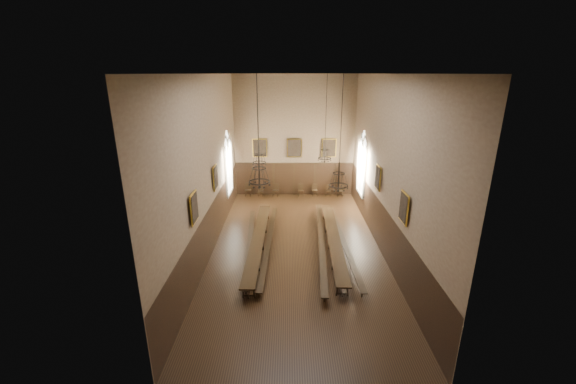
{
  "coord_description": "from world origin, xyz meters",
  "views": [
    {
      "loc": [
        -0.43,
        -17.21,
        9.02
      ],
      "look_at": [
        -0.46,
        1.5,
        2.7
      ],
      "focal_mm": 22.0,
      "sensor_mm": 36.0,
      "label": 1
    }
  ],
  "objects_px": {
    "chandelier_back_left": "(259,156)",
    "bench_right_inner": "(321,241)",
    "chandelier_front_left": "(259,175)",
    "chair_7": "(340,193)",
    "chandelier_back_right": "(325,152)",
    "bench_left_inner": "(269,243)",
    "chandelier_front_right": "(339,179)",
    "chair_1": "(261,193)",
    "bench_left_outer": "(250,244)",
    "table_left": "(258,244)",
    "chair_2": "(276,192)",
    "bench_right_outer": "(343,242)",
    "chair_4": "(301,193)",
    "chair_6": "(328,193)",
    "chair_0": "(248,192)",
    "table_right": "(333,243)"
  },
  "relations": [
    {
      "from": "chandelier_front_left",
      "to": "chandelier_back_right",
      "type": "bearing_deg",
      "value": 59.4
    },
    {
      "from": "chair_2",
      "to": "chandelier_front_left",
      "type": "height_order",
      "value": "chandelier_front_left"
    },
    {
      "from": "bench_right_inner",
      "to": "chandelier_back_right",
      "type": "distance_m",
      "value": 5.15
    },
    {
      "from": "chair_0",
      "to": "chair_1",
      "type": "height_order",
      "value": "chair_0"
    },
    {
      "from": "chandelier_front_right",
      "to": "bench_right_outer",
      "type": "bearing_deg",
      "value": 72.46
    },
    {
      "from": "bench_left_outer",
      "to": "chandelier_front_left",
      "type": "relative_size",
      "value": 1.99
    },
    {
      "from": "chair_2",
      "to": "chandelier_back_right",
      "type": "xyz_separation_m",
      "value": [
        3.1,
        -5.66,
        4.38
      ]
    },
    {
      "from": "table_right",
      "to": "chair_0",
      "type": "distance_m",
      "value": 10.35
    },
    {
      "from": "bench_right_outer",
      "to": "chair_4",
      "type": "height_order",
      "value": "chair_4"
    },
    {
      "from": "bench_right_outer",
      "to": "chair_0",
      "type": "bearing_deg",
      "value": 125.73
    },
    {
      "from": "table_left",
      "to": "chair_2",
      "type": "bearing_deg",
      "value": 85.98
    },
    {
      "from": "bench_left_outer",
      "to": "bench_left_inner",
      "type": "distance_m",
      "value": 1.03
    },
    {
      "from": "chair_2",
      "to": "bench_left_inner",
      "type": "bearing_deg",
      "value": -84.86
    },
    {
      "from": "chandelier_front_left",
      "to": "chandelier_front_right",
      "type": "xyz_separation_m",
      "value": [
        3.48,
        0.65,
        -0.33
      ]
    },
    {
      "from": "chandelier_front_left",
      "to": "chair_0",
      "type": "bearing_deg",
      "value": 99.36
    },
    {
      "from": "bench_right_outer",
      "to": "chair_2",
      "type": "distance_m",
      "value": 9.28
    },
    {
      "from": "table_left",
      "to": "chair_0",
      "type": "relative_size",
      "value": 9.33
    },
    {
      "from": "bench_left_outer",
      "to": "chandelier_back_left",
      "type": "xyz_separation_m",
      "value": [
        0.43,
        2.35,
        4.33
      ]
    },
    {
      "from": "chair_2",
      "to": "chair_6",
      "type": "bearing_deg",
      "value": 6.06
    },
    {
      "from": "table_right",
      "to": "bench_right_inner",
      "type": "bearing_deg",
      "value": 153.79
    },
    {
      "from": "table_left",
      "to": "bench_right_inner",
      "type": "bearing_deg",
      "value": 6.59
    },
    {
      "from": "chair_4",
      "to": "chandelier_front_right",
      "type": "height_order",
      "value": "chandelier_front_right"
    },
    {
      "from": "bench_left_inner",
      "to": "chair_7",
      "type": "xyz_separation_m",
      "value": [
        5.07,
        8.44,
        0.0
      ]
    },
    {
      "from": "bench_left_inner",
      "to": "chandelier_front_right",
      "type": "xyz_separation_m",
      "value": [
        3.31,
        -2.18,
        4.28
      ]
    },
    {
      "from": "bench_right_outer",
      "to": "chair_1",
      "type": "height_order",
      "value": "chair_1"
    },
    {
      "from": "chair_0",
      "to": "chandelier_back_left",
      "type": "xyz_separation_m",
      "value": [
        1.46,
        -6.34,
        4.28
      ]
    },
    {
      "from": "bench_left_outer",
      "to": "chair_1",
      "type": "distance_m",
      "value": 8.67
    },
    {
      "from": "chair_0",
      "to": "chandelier_front_left",
      "type": "xyz_separation_m",
      "value": [
        1.88,
        -11.37,
        4.59
      ]
    },
    {
      "from": "chandelier_front_right",
      "to": "chandelier_front_left",
      "type": "bearing_deg",
      "value": -169.43
    },
    {
      "from": "bench_right_inner",
      "to": "chair_0",
      "type": "height_order",
      "value": "chair_0"
    },
    {
      "from": "bench_left_outer",
      "to": "chandelier_front_right",
      "type": "distance_m",
      "value": 6.43
    },
    {
      "from": "bench_right_inner",
      "to": "chandelier_front_left",
      "type": "distance_m",
      "value": 6.23
    },
    {
      "from": "chandelier_back_left",
      "to": "bench_right_inner",
      "type": "bearing_deg",
      "value": -31.23
    },
    {
      "from": "chair_1",
      "to": "chandelier_back_right",
      "type": "distance_m",
      "value": 8.35
    },
    {
      "from": "bench_left_inner",
      "to": "chair_4",
      "type": "height_order",
      "value": "chair_4"
    },
    {
      "from": "bench_left_outer",
      "to": "chair_7",
      "type": "height_order",
      "value": "chair_7"
    },
    {
      "from": "chandelier_back_right",
      "to": "bench_right_inner",
      "type": "bearing_deg",
      "value": -96.73
    },
    {
      "from": "chandelier_back_right",
      "to": "chandelier_front_left",
      "type": "height_order",
      "value": "same"
    },
    {
      "from": "chair_7",
      "to": "bench_left_inner",
      "type": "bearing_deg",
      "value": -102.42
    },
    {
      "from": "bench_right_outer",
      "to": "chandelier_front_right",
      "type": "height_order",
      "value": "chandelier_front_right"
    },
    {
      "from": "chair_0",
      "to": "chair_4",
      "type": "relative_size",
      "value": 1.08
    },
    {
      "from": "chandelier_front_right",
      "to": "chair_0",
      "type": "bearing_deg",
      "value": 116.55
    },
    {
      "from": "table_left",
      "to": "chandelier_back_left",
      "type": "height_order",
      "value": "chandelier_back_left"
    },
    {
      "from": "bench_left_outer",
      "to": "bench_right_inner",
      "type": "relative_size",
      "value": 0.85
    },
    {
      "from": "chair_6",
      "to": "table_right",
      "type": "bearing_deg",
      "value": -86.47
    },
    {
      "from": "chandelier_back_right",
      "to": "chandelier_front_right",
      "type": "bearing_deg",
      "value": -88.44
    },
    {
      "from": "chair_2",
      "to": "chandelier_back_right",
      "type": "relative_size",
      "value": 0.2
    },
    {
      "from": "bench_right_outer",
      "to": "chair_2",
      "type": "relative_size",
      "value": 10.19
    },
    {
      "from": "chair_7",
      "to": "chandelier_back_left",
      "type": "relative_size",
      "value": 0.19
    },
    {
      "from": "chandelier_front_left",
      "to": "bench_right_inner",
      "type": "bearing_deg",
      "value": 44.2
    }
  ]
}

